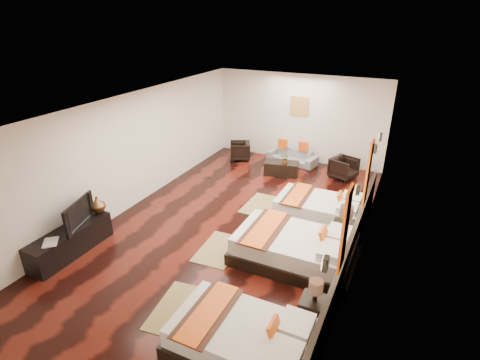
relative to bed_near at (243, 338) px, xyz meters
The scene contains 30 objects.
floor 3.52m from the bed_near, 118.94° to the left, with size 5.50×9.50×0.01m, color black.
ceiling 4.32m from the bed_near, 118.94° to the left, with size 5.50×9.50×0.01m, color white.
back_wall 8.08m from the bed_near, 102.24° to the left, with size 5.50×0.01×2.80m, color silver.
left_wall 5.52m from the bed_near, 145.40° to the left, with size 0.01×9.50×2.80m, color silver.
right_wall 3.44m from the bed_near, 71.04° to the left, with size 0.01×9.50×2.80m, color silver.
headboard_panel 2.49m from the bed_near, 65.91° to the left, with size 0.08×6.60×0.90m, color black.
bed_near is the anchor object (origin of this frame).
bed_mid 2.40m from the bed_near, 89.91° to the left, with size 2.34×1.47×0.89m.
bed_far 4.27m from the bed_near, 90.01° to the left, with size 2.02×1.27×0.77m.
nightstand_a 1.24m from the bed_near, 52.80° to the left, with size 0.42×0.42×0.82m.
nightstand_b 3.37m from the bed_near, 77.15° to the left, with size 0.50×0.50×0.98m.
jute_mat_near 1.40m from the bed_near, 166.71° to the left, with size 0.75×1.20×0.01m, color olive.
jute_mat_mid 2.63m from the bed_near, 126.20° to the left, with size 0.75×1.20×0.01m, color olive.
jute_mat_far 4.55m from the bed_near, 109.31° to the left, with size 0.75×1.20×0.01m, color olive.
tv_console 4.26m from the bed_near, behind, with size 0.50×1.80×0.55m, color black.
tv 4.28m from the bed_near, 167.77° to the left, with size 1.00×0.13×0.58m, color black.
book 4.21m from the bed_near, behind, with size 0.26×0.35×0.03m, color black.
figurine 4.49m from the bed_near, 159.93° to the left, with size 0.34×0.34×0.35m, color brown.
sofa 7.63m from the bed_near, 103.00° to the left, with size 1.61×0.63×0.47m, color gray.
armchair_left 7.78m from the bed_near, 115.91° to the left, with size 0.64×0.66×0.60m, color black.
armchair_right 6.92m from the bed_near, 89.76° to the left, with size 0.68×0.70×0.63m, color black.
coffee_table 6.61m from the bed_near, 105.04° to the left, with size 1.00×0.50×0.40m, color black.
table_plant 6.53m from the bed_near, 104.02° to the left, with size 0.26×0.23×0.29m, color #275B1E.
orange_panel_a 2.12m from the bed_near, 48.47° to the left, with size 0.04×0.40×1.30m, color #D86014.
orange_panel_b 3.80m from the bed_near, 72.93° to the left, with size 0.04×0.40×1.30m, color #D86014.
sconce_near 1.88m from the bed_near, ahead, with size 0.07×0.12×0.18m.
sconce_mid 2.94m from the bed_near, 66.02° to the left, with size 0.07×0.12×0.18m.
sconce_far 4.85m from the bed_near, 77.28° to the left, with size 0.07×0.12×0.18m.
sconce_lounge 5.69m from the bed_near, 79.36° to the left, with size 0.07×0.12×0.18m.
gold_artwork 8.13m from the bed_near, 102.27° to the left, with size 0.60×0.04×0.60m, color #AD873F.
Camera 1 is at (3.33, -6.60, 4.50)m, focal length 27.84 mm.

